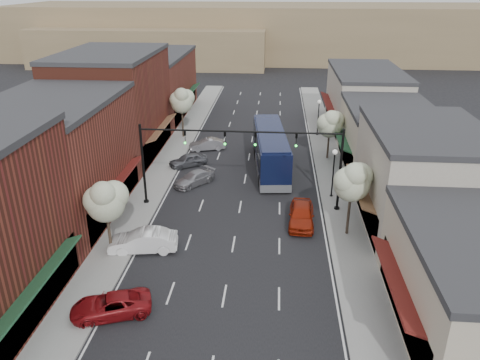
% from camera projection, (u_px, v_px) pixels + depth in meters
% --- Properties ---
extents(ground, '(160.00, 160.00, 0.00)m').
position_uv_depth(ground, '(231.00, 259.00, 31.88)').
color(ground, black).
rests_on(ground, ground).
extents(sidewalk_left, '(2.80, 73.00, 0.15)m').
position_uv_depth(sidewalk_left, '(169.00, 159.00, 49.40)').
color(sidewalk_left, gray).
rests_on(sidewalk_left, ground).
extents(sidewalk_right, '(2.80, 73.00, 0.15)m').
position_uv_depth(sidewalk_right, '(329.00, 164.00, 48.16)').
color(sidewalk_right, gray).
rests_on(sidewalk_right, ground).
extents(curb_left, '(0.25, 73.00, 0.17)m').
position_uv_depth(curb_left, '(182.00, 159.00, 49.29)').
color(curb_left, gray).
rests_on(curb_left, ground).
extents(curb_right, '(0.25, 73.00, 0.17)m').
position_uv_depth(curb_right, '(316.00, 163.00, 48.26)').
color(curb_right, gray).
rests_on(curb_right, ground).
extents(bldg_left_midnear, '(10.14, 14.10, 9.40)m').
position_uv_depth(bldg_left_midnear, '(57.00, 159.00, 36.57)').
color(bldg_left_midnear, maroon).
rests_on(bldg_left_midnear, ground).
extents(bldg_left_midfar, '(10.14, 14.10, 10.90)m').
position_uv_depth(bldg_left_midfar, '(114.00, 105.00, 49.09)').
color(bldg_left_midfar, maroon).
rests_on(bldg_left_midfar, ground).
extents(bldg_left_far, '(10.14, 18.10, 8.40)m').
position_uv_depth(bldg_left_far, '(153.00, 85.00, 64.22)').
color(bldg_left_far, maroon).
rests_on(bldg_left_far, ground).
extents(bldg_right_midnear, '(9.14, 12.10, 7.90)m').
position_uv_depth(bldg_right_midnear, '(421.00, 179.00, 34.81)').
color(bldg_right_midnear, '#AEA695').
rests_on(bldg_right_midnear, ground).
extents(bldg_right_midfar, '(9.14, 12.10, 6.40)m').
position_uv_depth(bldg_right_midfar, '(386.00, 138.00, 46.09)').
color(bldg_right_midfar, '#B8A992').
rests_on(bldg_right_midfar, ground).
extents(bldg_right_far, '(9.14, 16.10, 7.40)m').
position_uv_depth(bldg_right_far, '(364.00, 99.00, 58.70)').
color(bldg_right_far, '#AEA695').
rests_on(bldg_right_far, ground).
extents(hill_far, '(120.00, 30.00, 12.00)m').
position_uv_depth(hill_far, '(267.00, 31.00, 111.86)').
color(hill_far, '#7A6647').
rests_on(hill_far, ground).
extents(hill_near, '(50.00, 20.00, 8.00)m').
position_uv_depth(hill_near, '(153.00, 45.00, 103.51)').
color(hill_near, '#7A6647').
rests_on(hill_near, ground).
extents(signal_mast_right, '(8.22, 0.46, 7.00)m').
position_uv_depth(signal_mast_right, '(311.00, 157.00, 36.95)').
color(signal_mast_right, black).
rests_on(signal_mast_right, ground).
extents(signal_mast_left, '(8.22, 0.46, 7.00)m').
position_uv_depth(signal_mast_left, '(171.00, 153.00, 37.78)').
color(signal_mast_left, black).
rests_on(signal_mast_left, ground).
extents(tree_right_near, '(2.85, 2.65, 5.95)m').
position_uv_depth(tree_right_near, '(353.00, 181.00, 33.11)').
color(tree_right_near, '#47382B').
rests_on(tree_right_near, ground).
extents(tree_right_far, '(2.85, 2.65, 5.43)m').
position_uv_depth(tree_right_far, '(330.00, 123.00, 47.93)').
color(tree_right_far, '#47382B').
rests_on(tree_right_far, ground).
extents(tree_left_near, '(2.85, 2.65, 5.69)m').
position_uv_depth(tree_left_near, '(106.00, 200.00, 30.76)').
color(tree_left_near, '#47382B').
rests_on(tree_left_near, ground).
extents(tree_left_far, '(2.85, 2.65, 6.13)m').
position_uv_depth(tree_left_far, '(182.00, 100.00, 54.40)').
color(tree_left_far, '#47382B').
rests_on(tree_left_far, ground).
extents(lamp_post_near, '(0.44, 0.44, 4.44)m').
position_uv_depth(lamp_post_near, '(334.00, 165.00, 39.72)').
color(lamp_post_near, black).
rests_on(lamp_post_near, ground).
extents(lamp_post_far, '(0.44, 0.44, 4.44)m').
position_uv_depth(lamp_post_far, '(319.00, 112.00, 55.74)').
color(lamp_post_far, black).
rests_on(lamp_post_far, ground).
extents(coach_bus, '(4.07, 13.00, 3.91)m').
position_uv_depth(coach_bus, '(270.00, 149.00, 46.40)').
color(coach_bus, black).
rests_on(coach_bus, ground).
extents(red_hatchback, '(2.17, 4.88, 1.63)m').
position_uv_depth(red_hatchback, '(301.00, 215.00, 36.18)').
color(red_hatchback, maroon).
rests_on(red_hatchback, ground).
extents(parked_car_a, '(4.95, 3.45, 1.25)m').
position_uv_depth(parked_car_a, '(111.00, 305.00, 26.42)').
color(parked_car_a, maroon).
rests_on(parked_car_a, ground).
extents(parked_car_b, '(4.95, 2.36, 1.57)m').
position_uv_depth(parked_car_b, '(143.00, 241.00, 32.60)').
color(parked_car_b, white).
rests_on(parked_car_b, ground).
extents(parked_car_c, '(4.01, 4.35, 1.23)m').
position_uv_depth(parked_car_c, '(194.00, 178.00, 43.25)').
color(parked_car_c, '#949398').
rests_on(parked_car_c, ground).
extents(parked_car_d, '(4.12, 3.46, 1.33)m').
position_uv_depth(parked_car_d, '(188.00, 160.00, 47.45)').
color(parked_car_d, '#5C5D63').
rests_on(parked_car_d, ground).
extents(parked_car_e, '(4.15, 2.45, 1.29)m').
position_uv_depth(parked_car_e, '(207.00, 144.00, 52.00)').
color(parked_car_e, '#9A999E').
rests_on(parked_car_e, ground).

